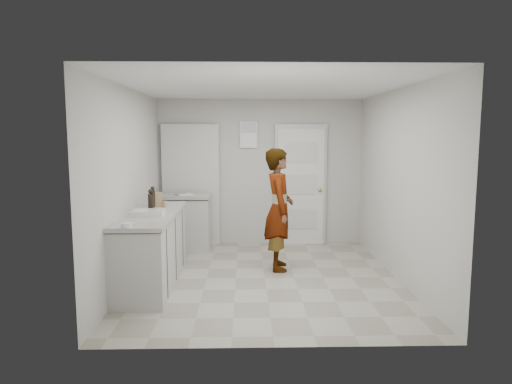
{
  "coord_description": "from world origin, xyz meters",
  "views": [
    {
      "loc": [
        -0.26,
        -5.88,
        1.9
      ],
      "look_at": [
        -0.11,
        0.4,
        1.11
      ],
      "focal_mm": 32.0,
      "sensor_mm": 36.0,
      "label": 1
    }
  ],
  "objects_px": {
    "cake_mix_box": "(158,199)",
    "oil_cruet_b": "(153,197)",
    "egg_bowl": "(127,225)",
    "person": "(279,209)",
    "baking_dish": "(148,213)",
    "oil_cruet_a": "(151,200)",
    "spice_jar": "(165,204)"
  },
  "relations": [
    {
      "from": "oil_cruet_b",
      "to": "baking_dish",
      "type": "bearing_deg",
      "value": -83.81
    },
    {
      "from": "cake_mix_box",
      "to": "baking_dish",
      "type": "height_order",
      "value": "cake_mix_box"
    },
    {
      "from": "baking_dish",
      "to": "egg_bowl",
      "type": "relative_size",
      "value": 3.2
    },
    {
      "from": "baking_dish",
      "to": "person",
      "type": "bearing_deg",
      "value": 26.44
    },
    {
      "from": "oil_cruet_b",
      "to": "baking_dish",
      "type": "xyz_separation_m",
      "value": [
        0.07,
        -0.62,
        -0.11
      ]
    },
    {
      "from": "person",
      "to": "oil_cruet_b",
      "type": "height_order",
      "value": "person"
    },
    {
      "from": "cake_mix_box",
      "to": "person",
      "type": "bearing_deg",
      "value": -13.77
    },
    {
      "from": "oil_cruet_a",
      "to": "baking_dish",
      "type": "height_order",
      "value": "oil_cruet_a"
    },
    {
      "from": "spice_jar",
      "to": "oil_cruet_b",
      "type": "height_order",
      "value": "oil_cruet_b"
    },
    {
      "from": "oil_cruet_b",
      "to": "cake_mix_box",
      "type": "bearing_deg",
      "value": 50.19
    },
    {
      "from": "oil_cruet_a",
      "to": "egg_bowl",
      "type": "height_order",
      "value": "oil_cruet_a"
    },
    {
      "from": "person",
      "to": "oil_cruet_a",
      "type": "height_order",
      "value": "person"
    },
    {
      "from": "cake_mix_box",
      "to": "oil_cruet_b",
      "type": "bearing_deg",
      "value": -148.4
    },
    {
      "from": "oil_cruet_a",
      "to": "baking_dish",
      "type": "distance_m",
      "value": 0.35
    },
    {
      "from": "oil_cruet_a",
      "to": "cake_mix_box",
      "type": "bearing_deg",
      "value": 86.35
    },
    {
      "from": "cake_mix_box",
      "to": "oil_cruet_a",
      "type": "relative_size",
      "value": 0.69
    },
    {
      "from": "person",
      "to": "oil_cruet_b",
      "type": "relative_size",
      "value": 5.93
    },
    {
      "from": "spice_jar",
      "to": "oil_cruet_b",
      "type": "xyz_separation_m",
      "value": [
        -0.16,
        -0.01,
        0.1
      ]
    },
    {
      "from": "egg_bowl",
      "to": "oil_cruet_b",
      "type": "bearing_deg",
      "value": 89.45
    },
    {
      "from": "cake_mix_box",
      "to": "spice_jar",
      "type": "relative_size",
      "value": 2.32
    },
    {
      "from": "cake_mix_box",
      "to": "spice_jar",
      "type": "bearing_deg",
      "value": -46.23
    },
    {
      "from": "person",
      "to": "oil_cruet_a",
      "type": "distance_m",
      "value": 1.77
    },
    {
      "from": "person",
      "to": "spice_jar",
      "type": "height_order",
      "value": "person"
    },
    {
      "from": "spice_jar",
      "to": "oil_cruet_a",
      "type": "relative_size",
      "value": 0.3
    },
    {
      "from": "oil_cruet_a",
      "to": "egg_bowl",
      "type": "relative_size",
      "value": 2.42
    },
    {
      "from": "person",
      "to": "egg_bowl",
      "type": "bearing_deg",
      "value": 131.56
    },
    {
      "from": "oil_cruet_a",
      "to": "egg_bowl",
      "type": "distance_m",
      "value": 1.05
    },
    {
      "from": "person",
      "to": "cake_mix_box",
      "type": "height_order",
      "value": "person"
    },
    {
      "from": "person",
      "to": "oil_cruet_b",
      "type": "bearing_deg",
      "value": 96.81
    },
    {
      "from": "egg_bowl",
      "to": "oil_cruet_a",
      "type": "bearing_deg",
      "value": 87.59
    },
    {
      "from": "egg_bowl",
      "to": "person",
      "type": "bearing_deg",
      "value": 41.54
    },
    {
      "from": "oil_cruet_b",
      "to": "egg_bowl",
      "type": "height_order",
      "value": "oil_cruet_b"
    }
  ]
}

